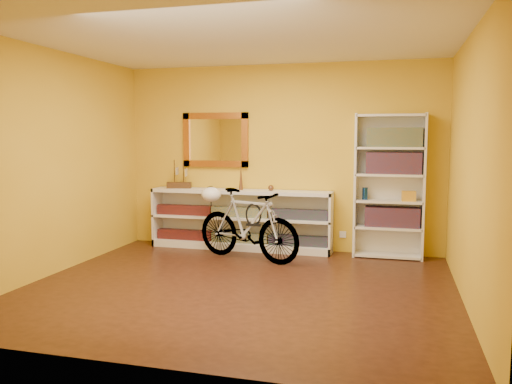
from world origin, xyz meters
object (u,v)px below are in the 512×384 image
(console_unit, at_px, (240,220))
(helmet, at_px, (211,195))
(bicycle, at_px, (248,225))
(bookcase, at_px, (389,186))

(console_unit, height_order, helmet, helmet)
(helmet, bearing_deg, bicycle, -19.32)
(console_unit, xyz_separation_m, helmet, (-0.29, -0.41, 0.39))
(bookcase, bearing_deg, helmet, -169.47)
(bicycle, height_order, helmet, bicycle)
(console_unit, xyz_separation_m, bicycle, (0.28, -0.61, 0.04))
(bookcase, xyz_separation_m, bicycle, (-1.75, -0.63, -0.49))
(console_unit, relative_size, bookcase, 1.37)
(helmet, bearing_deg, console_unit, 54.61)
(console_unit, bearing_deg, bicycle, -65.15)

